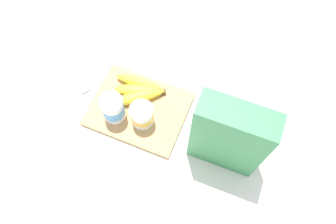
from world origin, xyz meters
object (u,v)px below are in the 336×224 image
Objects in this scene: cereal_box at (229,137)px; banana_bunch at (139,90)px; spoon at (77,95)px; yogurt_cup_back at (113,109)px; yogurt_cup_front at (142,115)px; cutting_board at (139,109)px.

cereal_box reaches higher than banana_bunch.
yogurt_cup_back is at bearing 171.61° from spoon.
yogurt_cup_front reaches higher than spoon.
banana_bunch is at bearing -68.99° from cutting_board.
yogurt_cup_back reaches higher than cutting_board.
banana_bunch is (-0.04, -0.10, -0.03)m from yogurt_cup_back.
yogurt_cup_front reaches higher than banana_bunch.
cereal_box is 0.50m from spoon.
cereal_box is 2.40× the size of spoon.
cutting_board is at bearing -47.78° from yogurt_cup_front.
cereal_box reaches higher than spoon.
cereal_box is at bearing 171.66° from cutting_board.
yogurt_cup_front is at bearing 177.59° from cereal_box.
yogurt_cup_front reaches higher than cutting_board.
cereal_box is 3.00× the size of yogurt_cup_back.
spoon is (0.18, 0.08, -0.03)m from banana_bunch.
banana_bunch is (0.30, -0.09, -0.11)m from cereal_box.
cutting_board reaches higher than spoon.
yogurt_cup_front is at bearing 132.22° from cutting_board.
yogurt_cup_front is 0.66× the size of spoon.
yogurt_cup_back reaches higher than spoon.
cereal_box reaches higher than yogurt_cup_back.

